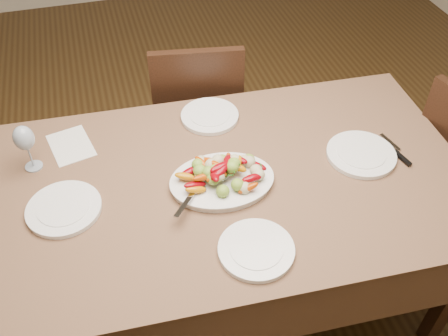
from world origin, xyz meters
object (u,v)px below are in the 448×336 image
Objects in this scene: serving_platter at (222,182)px; wine_glass at (27,147)px; plate_right at (361,154)px; plate_near at (256,250)px; plate_far at (210,116)px; dining_table at (224,243)px; plate_left at (64,209)px; chair_far at (197,112)px.

wine_glass is (-0.66, 0.28, 0.09)m from serving_platter.
plate_right is 0.62m from plate_near.
plate_right is at bearing 31.00° from plate_near.
plate_near is (0.02, -0.32, -0.00)m from serving_platter.
plate_near is (-0.03, -0.71, 0.00)m from plate_far.
plate_far is 0.73m from wine_glass.
plate_far is 1.19× the size of wine_glass.
plate_near is at bearing -88.05° from dining_table.
serving_platter is at bearing -123.38° from dining_table.
plate_right is (1.12, -0.03, 0.00)m from plate_left.
serving_platter is at bearing -98.11° from plate_far.
plate_left is 1.07× the size of plate_far.
dining_table is 7.56× the size of plate_far.
chair_far is 3.82× the size of plate_near.
plate_left is (-0.58, 0.01, 0.39)m from dining_table.
chair_far reaches higher than dining_table.
serving_platter is at bearing 94.43° from plate_near.
chair_far is 3.56× the size of plate_right.
chair_far is 0.99m from wine_glass.
wine_glass reaches higher than plate_right.
serving_platter is (-0.09, -0.81, 0.30)m from chair_far.
plate_left is (-0.65, -0.78, 0.29)m from chair_far.
plate_right is at bearing -1.33° from plate_left.
serving_platter reaches higher than dining_table.
plate_right is (0.47, -0.81, 0.29)m from chair_far.
dining_table is 0.52m from plate_near.
plate_left is 0.72m from plate_far.
plate_left is 1.04× the size of plate_near.
serving_platter is at bearing -23.22° from wine_glass.
plate_left is at bearing -149.42° from plate_far.
wine_glass is (-0.10, 0.26, 0.09)m from plate_left.
plate_near is (0.01, -0.34, 0.39)m from dining_table.
serving_platter reaches higher than plate_near.
dining_table is 0.67m from plate_right.
wine_glass is (-0.72, -0.11, 0.09)m from plate_far.
dining_table is at bearing 91.95° from plate_near.
chair_far reaches higher than plate_left.
plate_near is (-0.06, -1.13, 0.29)m from chair_far.
serving_platter is 0.40m from plate_far.
dining_table is 1.94× the size of chair_far.
serving_platter reaches higher than plate_right.
serving_platter is at bearing 92.95° from chair_far.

